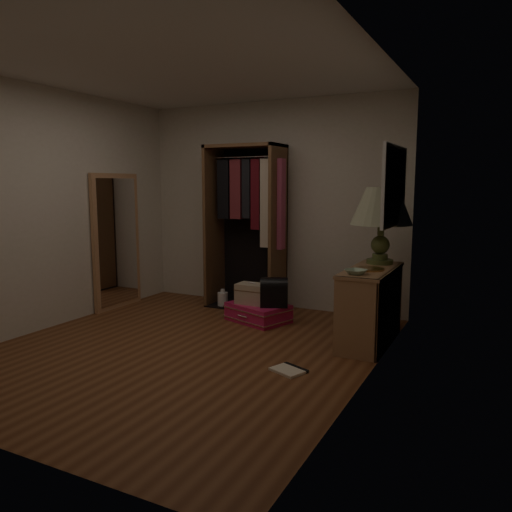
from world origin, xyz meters
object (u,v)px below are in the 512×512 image
Objects in this scene: train_case at (252,293)px; open_wardrobe at (250,213)px; console_bookshelf at (371,303)px; white_jug at (223,299)px; black_bag at (274,291)px; table_lamp at (382,208)px; floor_mirror at (116,241)px; pink_suitcase at (258,312)px.

open_wardrobe is at bearing 119.41° from train_case.
console_bookshelf is 4.78× the size of white_jug.
open_wardrobe is (-1.74, 0.73, 0.82)m from console_bookshelf.
table_lamp reaches higher than black_bag.
floor_mirror is 7.26× the size of white_jug.
pink_suitcase is (-1.33, 0.16, -0.29)m from console_bookshelf.
console_bookshelf reaches higher than white_jug.
black_bag is 1.05m from white_jug.
black_bag is at bearing -171.21° from table_lamp.
black_bag is at bearing -44.14° from open_wardrobe.
train_case reaches higher than white_jug.
white_jug is at bearing 131.78° from black_bag.
console_bookshelf is 1.13m from black_bag.
black_bag reaches higher than pink_suitcase.
open_wardrobe reaches higher than console_bookshelf.
floor_mirror is 4.75× the size of black_bag.
black_bag is (0.21, -0.03, 0.27)m from pink_suitcase.
floor_mirror is 2.16× the size of table_lamp.
train_case is 0.44× the size of table_lamp.
table_lamp is at bearing 6.14° from floor_mirror.
floor_mirror is at bearing -174.22° from train_case.
console_bookshelf is 3.13× the size of black_bag.
white_jug is (1.20, 0.60, -0.75)m from floor_mirror.
console_bookshelf is 3.25× the size of train_case.
open_wardrobe is 1.17m from white_jug.
floor_mirror reaches higher than white_jug.
train_case is (0.33, -0.59, -0.89)m from open_wardrobe.
console_bookshelf is at bearing -30.17° from black_bag.
black_bag is at bearing 173.25° from console_bookshelf.
pink_suitcase is (0.40, -0.57, -1.11)m from open_wardrobe.
console_bookshelf is at bearing -5.27° from train_case.
pink_suitcase is at bearing 173.21° from console_bookshelf.
pink_suitcase is at bearing -54.73° from open_wardrobe.
open_wardrobe reaches higher than table_lamp.
console_bookshelf is 2.14m from white_jug.
open_wardrobe is 5.73× the size of black_bag.
train_case reaches higher than pink_suitcase.
table_lamp reaches higher than train_case.
table_lamp is at bearing -13.64° from open_wardrobe.
white_jug is at bearing 164.71° from console_bookshelf.
train_case is 0.96× the size of black_bag.
floor_mirror is 2.12× the size of pink_suitcase.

